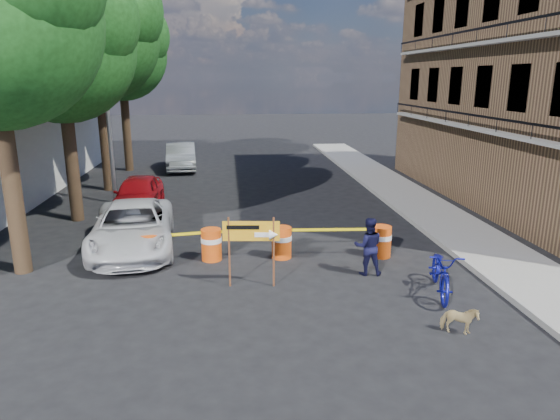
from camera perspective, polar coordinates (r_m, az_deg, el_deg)
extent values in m
plane|color=black|center=(12.13, 0.85, -9.33)|extent=(120.00, 120.00, 0.00)
cube|color=gray|center=(19.21, 17.35, -0.58)|extent=(2.40, 40.00, 0.15)
cylinder|color=#332316|center=(14.30, -28.40, 3.21)|extent=(0.44, 0.44, 5.04)
cylinder|color=#332316|center=(18.98, -22.78, 5.88)|extent=(0.44, 0.44, 4.76)
sphere|color=#164112|center=(18.82, -23.91, 16.65)|extent=(5.00, 5.00, 5.00)
sphere|color=#164112|center=(18.17, -21.92, 19.65)|extent=(3.75, 3.75, 3.75)
sphere|color=#164112|center=(19.62, -25.28, 14.39)|extent=(3.50, 3.50, 3.50)
cylinder|color=#332316|center=(23.74, -19.46, 8.46)|extent=(0.44, 0.44, 5.32)
sphere|color=#164112|center=(23.68, -20.33, 18.08)|extent=(5.40, 5.40, 5.40)
sphere|color=#164112|center=(23.04, -18.47, 20.72)|extent=(4.05, 4.05, 4.05)
sphere|color=#164112|center=(24.49, -21.69, 16.03)|extent=(3.78, 3.78, 3.78)
cylinder|color=#332316|center=(28.62, -17.17, 9.21)|extent=(0.44, 0.44, 4.93)
sphere|color=#164112|center=(28.54, -17.76, 16.60)|extent=(4.80, 4.80, 4.80)
sphere|color=#164112|center=(27.97, -16.33, 18.57)|extent=(3.60, 3.60, 3.60)
sphere|color=#164112|center=(29.25, -18.84, 15.08)|extent=(3.36, 3.36, 3.36)
cylinder|color=gray|center=(21.03, -19.17, 11.44)|extent=(0.16, 0.16, 8.00)
cylinder|color=#E8530D|center=(14.05, -14.57, -4.40)|extent=(0.56, 0.56, 0.90)
cylinder|color=white|center=(14.00, -14.61, -3.82)|extent=(0.58, 0.58, 0.14)
cylinder|color=#E8530D|center=(14.12, -7.84, -3.94)|extent=(0.56, 0.56, 0.90)
cylinder|color=white|center=(14.08, -7.87, -3.36)|extent=(0.58, 0.58, 0.14)
cylinder|color=#E8530D|center=(14.16, 0.18, -3.74)|extent=(0.56, 0.56, 0.90)
cylinder|color=white|center=(14.11, 0.18, -3.17)|extent=(0.58, 0.58, 0.14)
cylinder|color=#E8530D|center=(14.54, 11.49, -3.55)|extent=(0.56, 0.56, 0.90)
cylinder|color=white|center=(14.50, 11.52, -2.99)|extent=(0.58, 0.58, 0.14)
cylinder|color=#592D19|center=(12.18, -5.82, -4.83)|extent=(0.05, 0.05, 1.76)
cylinder|color=#592D19|center=(12.11, -0.73, -4.86)|extent=(0.05, 0.05, 1.76)
cube|color=orange|center=(11.96, -3.32, -2.42)|extent=(1.37, 0.17, 0.49)
cube|color=white|center=(11.96, -2.00, -2.86)|extent=(0.39, 0.05, 0.12)
cone|color=white|center=(11.95, -0.74, -2.86)|extent=(0.24, 0.28, 0.25)
cube|color=black|center=(11.93, -4.27, -2.00)|extent=(0.78, 0.09, 0.10)
imported|color=black|center=(13.10, 10.05, -4.10)|extent=(0.81, 0.67, 1.53)
imported|color=#121593|center=(12.23, 18.13, -4.44)|extent=(1.02, 1.29, 2.16)
imported|color=tan|center=(10.78, 19.80, -11.76)|extent=(0.78, 0.56, 0.60)
imported|color=silver|center=(15.37, -16.48, -1.91)|extent=(2.79, 5.19, 1.39)
imported|color=#A40D14|center=(19.81, -15.91, 1.79)|extent=(1.67, 4.00, 1.35)
imported|color=#9FA3A6|center=(28.46, -11.26, 6.03)|extent=(1.93, 4.53, 1.45)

